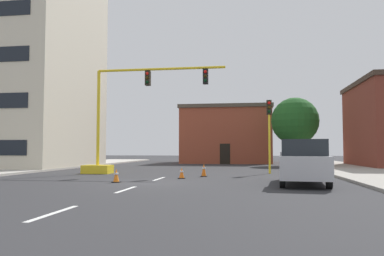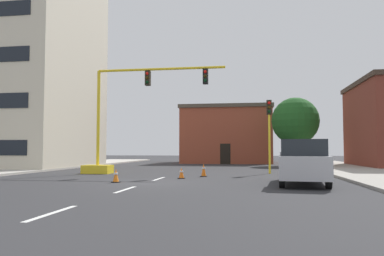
{
  "view_description": "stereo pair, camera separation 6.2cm",
  "coord_description": "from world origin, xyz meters",
  "px_view_note": "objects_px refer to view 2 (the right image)",
  "views": [
    {
      "loc": [
        4.74,
        -17.21,
        1.56
      ],
      "look_at": [
        0.95,
        7.97,
        3.02
      ],
      "focal_mm": 35.22,
      "sensor_mm": 36.0,
      "label": 1
    },
    {
      "loc": [
        4.8,
        -17.2,
        1.56
      ],
      "look_at": [
        0.95,
        7.97,
        3.02
      ],
      "focal_mm": 35.22,
      "sensor_mm": 36.0,
      "label": 2
    }
  ],
  "objects_px": {
    "traffic_cone_roadside_b": "(116,176)",
    "traffic_cone_roadside_c": "(204,170)",
    "traffic_signal_gantry": "(115,139)",
    "tree_right_far": "(295,121)",
    "traffic_cone_roadside_a": "(181,173)",
    "pickup_truck_silver": "(303,163)",
    "traffic_light_pole_right": "(269,119)"
  },
  "relations": [
    {
      "from": "traffic_cone_roadside_b",
      "to": "traffic_cone_roadside_c",
      "type": "height_order",
      "value": "traffic_cone_roadside_c"
    },
    {
      "from": "traffic_signal_gantry",
      "to": "tree_right_far",
      "type": "relative_size",
      "value": 1.4
    },
    {
      "from": "traffic_signal_gantry",
      "to": "traffic_cone_roadside_a",
      "type": "relative_size",
      "value": 15.63
    },
    {
      "from": "pickup_truck_silver",
      "to": "traffic_cone_roadside_b",
      "type": "distance_m",
      "value": 8.68
    },
    {
      "from": "tree_right_far",
      "to": "traffic_light_pole_right",
      "type": "bearing_deg",
      "value": -104.13
    },
    {
      "from": "traffic_signal_gantry",
      "to": "traffic_cone_roadside_b",
      "type": "bearing_deg",
      "value": -69.42
    },
    {
      "from": "traffic_light_pole_right",
      "to": "traffic_cone_roadside_c",
      "type": "height_order",
      "value": "traffic_light_pole_right"
    },
    {
      "from": "traffic_signal_gantry",
      "to": "pickup_truck_silver",
      "type": "distance_m",
      "value": 12.56
    },
    {
      "from": "traffic_light_pole_right",
      "to": "traffic_cone_roadside_c",
      "type": "distance_m",
      "value": 6.06
    },
    {
      "from": "traffic_signal_gantry",
      "to": "traffic_cone_roadside_a",
      "type": "distance_m",
      "value": 6.35
    },
    {
      "from": "traffic_light_pole_right",
      "to": "pickup_truck_silver",
      "type": "bearing_deg",
      "value": -81.86
    },
    {
      "from": "traffic_signal_gantry",
      "to": "traffic_light_pole_right",
      "type": "xyz_separation_m",
      "value": [
        9.92,
        1.61,
        1.27
      ]
    },
    {
      "from": "traffic_cone_roadside_b",
      "to": "traffic_cone_roadside_c",
      "type": "bearing_deg",
      "value": 50.74
    },
    {
      "from": "traffic_cone_roadside_a",
      "to": "traffic_cone_roadside_b",
      "type": "relative_size",
      "value": 0.9
    },
    {
      "from": "tree_right_far",
      "to": "traffic_cone_roadside_a",
      "type": "height_order",
      "value": "tree_right_far"
    },
    {
      "from": "traffic_light_pole_right",
      "to": "traffic_cone_roadside_a",
      "type": "bearing_deg",
      "value": -134.46
    },
    {
      "from": "traffic_light_pole_right",
      "to": "pickup_truck_silver",
      "type": "xyz_separation_m",
      "value": [
        1.08,
        -7.54,
        -2.55
      ]
    },
    {
      "from": "traffic_light_pole_right",
      "to": "tree_right_far",
      "type": "bearing_deg",
      "value": 75.87
    },
    {
      "from": "traffic_light_pole_right",
      "to": "traffic_cone_roadside_a",
      "type": "height_order",
      "value": "traffic_light_pole_right"
    },
    {
      "from": "tree_right_far",
      "to": "pickup_truck_silver",
      "type": "height_order",
      "value": "tree_right_far"
    },
    {
      "from": "traffic_signal_gantry",
      "to": "tree_right_far",
      "type": "bearing_deg",
      "value": 47.04
    },
    {
      "from": "tree_right_far",
      "to": "traffic_cone_roadside_a",
      "type": "relative_size",
      "value": 11.15
    },
    {
      "from": "traffic_light_pole_right",
      "to": "traffic_cone_roadside_a",
      "type": "relative_size",
      "value": 8.1
    },
    {
      "from": "pickup_truck_silver",
      "to": "traffic_signal_gantry",
      "type": "bearing_deg",
      "value": 151.67
    },
    {
      "from": "traffic_light_pole_right",
      "to": "traffic_cone_roadside_b",
      "type": "height_order",
      "value": "traffic_light_pole_right"
    },
    {
      "from": "traffic_signal_gantry",
      "to": "pickup_truck_silver",
      "type": "xyz_separation_m",
      "value": [
        10.99,
        -5.93,
        -1.28
      ]
    },
    {
      "from": "pickup_truck_silver",
      "to": "traffic_cone_roadside_a",
      "type": "xyz_separation_m",
      "value": [
        -6.0,
        2.52,
        -0.68
      ]
    },
    {
      "from": "traffic_light_pole_right",
      "to": "traffic_cone_roadside_b",
      "type": "distance_m",
      "value": 11.37
    },
    {
      "from": "tree_right_far",
      "to": "traffic_cone_roadside_c",
      "type": "distance_m",
      "value": 17.71
    },
    {
      "from": "pickup_truck_silver",
      "to": "traffic_cone_roadside_c",
      "type": "xyz_separation_m",
      "value": [
        -5.0,
        4.16,
        -0.6
      ]
    },
    {
      "from": "traffic_signal_gantry",
      "to": "pickup_truck_silver",
      "type": "height_order",
      "value": "traffic_signal_gantry"
    },
    {
      "from": "pickup_truck_silver",
      "to": "traffic_cone_roadside_c",
      "type": "height_order",
      "value": "pickup_truck_silver"
    }
  ]
}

